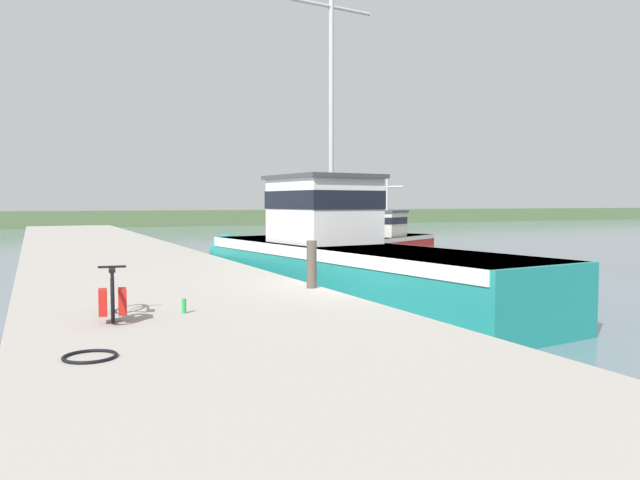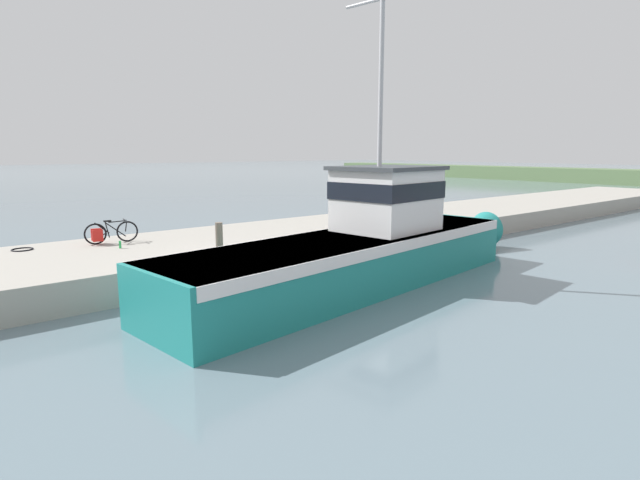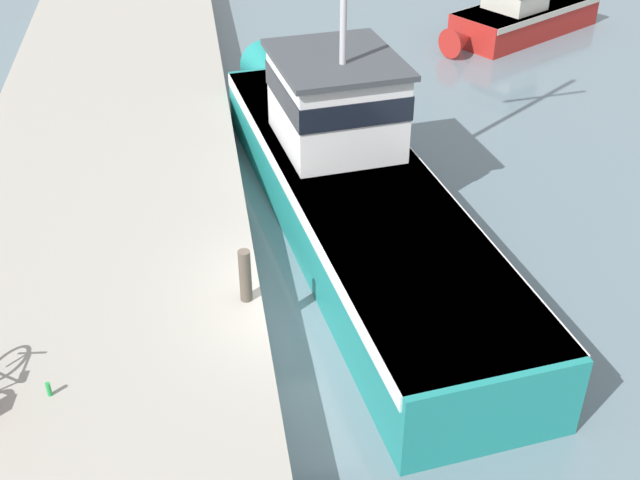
{
  "view_description": "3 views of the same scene",
  "coord_description": "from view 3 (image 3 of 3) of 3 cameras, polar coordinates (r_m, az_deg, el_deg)",
  "views": [
    {
      "loc": [
        -6.48,
        -12.1,
        2.71
      ],
      "look_at": [
        -1.02,
        -0.29,
        1.92
      ],
      "focal_mm": 35.0,
      "sensor_mm": 36.0,
      "label": 1
    },
    {
      "loc": [
        11.91,
        -6.88,
        3.94
      ],
      "look_at": [
        0.31,
        2.56,
        1.28
      ],
      "focal_mm": 28.0,
      "sensor_mm": 36.0,
      "label": 2
    },
    {
      "loc": [
        -1.66,
        -11.29,
        9.51
      ],
      "look_at": [
        0.32,
        0.71,
        1.45
      ],
      "focal_mm": 45.0,
      "sensor_mm": 36.0,
      "label": 3
    }
  ],
  "objects": [
    {
      "name": "fishing_boat_main",
      "position": [
        17.28,
        1.99,
        4.7
      ],
      "size": [
        4.56,
        15.11,
        9.78
      ],
      "rotation": [
        0.0,
        0.0,
        0.13
      ],
      "color": "teal",
      "rests_on": "ground_plane"
    },
    {
      "name": "ground_plane",
      "position": [
        14.85,
        -0.77,
        -6.29
      ],
      "size": [
        320.0,
        320.0,
        0.0
      ],
      "primitive_type": "plane",
      "color": "slate"
    },
    {
      "name": "boat_white_moored",
      "position": [
        29.52,
        14.07,
        15.46
      ],
      "size": [
        6.57,
        4.71,
        3.85
      ],
      "rotation": [
        0.0,
        0.0,
        2.1
      ],
      "color": "#AD231E",
      "rests_on": "ground_plane"
    },
    {
      "name": "water_bottle_on_curb",
      "position": [
        12.88,
        -18.73,
        -10.02
      ],
      "size": [
        0.07,
        0.07,
        0.24
      ],
      "primitive_type": "cylinder",
      "color": "green",
      "rests_on": "dock_pier"
    },
    {
      "name": "mooring_post",
      "position": [
        13.84,
        -5.34,
        -2.55
      ],
      "size": [
        0.21,
        0.21,
        1.01
      ],
      "primitive_type": "cylinder",
      "color": "#51473D",
      "rests_on": "dock_pier"
    },
    {
      "name": "dock_pier",
      "position": [
        14.64,
        -16.02,
        -6.29
      ],
      "size": [
        6.03,
        80.0,
        0.89
      ],
      "primitive_type": "cube",
      "color": "#A39E93",
      "rests_on": "ground_plane"
    }
  ]
}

